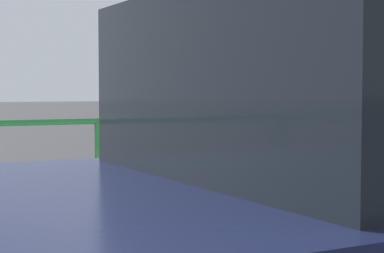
% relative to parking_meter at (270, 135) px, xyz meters
% --- Properties ---
extents(parking_meter, '(0.17, 0.19, 1.40)m').
position_rel_parking_meter_xyz_m(parking_meter, '(0.00, 0.00, 0.00)').
color(parking_meter, slate).
rests_on(parking_meter, sidewalk_curb).
extents(pedestrian_at_meter, '(0.61, 0.51, 1.65)m').
position_rel_parking_meter_xyz_m(pedestrian_at_meter, '(-0.67, 0.01, -0.09)').
color(pedestrian_at_meter, '#1E233F').
rests_on(pedestrian_at_meter, sidewalk_curb).
extents(background_railing, '(24.06, 0.06, 1.02)m').
position_rel_parking_meter_xyz_m(background_railing, '(-0.10, 2.87, -0.28)').
color(background_railing, '#1E602D').
rests_on(background_railing, sidewalk_curb).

